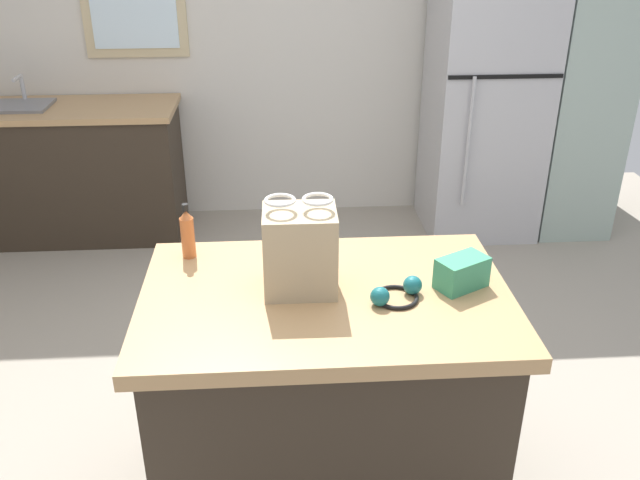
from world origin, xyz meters
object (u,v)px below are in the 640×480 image
object	(u,v)px
shopping_bag	(300,250)
small_box	(462,273)
refrigerator	(486,98)
kitchen_island	(325,401)
bottle	(188,234)
ear_defenders	(396,293)
tall_cabinet	(580,83)

from	to	relation	value
shopping_bag	small_box	xyz separation A→B (m)	(0.55, -0.02, -0.09)
refrigerator	kitchen_island	bearing A→B (deg)	-117.11
small_box	bottle	world-z (taller)	bottle
shopping_bag	bottle	size ratio (longest dim) A/B	1.58
shopping_bag	small_box	bearing A→B (deg)	-2.48
refrigerator	ear_defenders	world-z (taller)	refrigerator
shopping_bag	ear_defenders	size ratio (longest dim) A/B	1.63
tall_cabinet	small_box	distance (m)	2.82
bottle	shopping_bag	bearing A→B (deg)	-33.22
kitchen_island	tall_cabinet	world-z (taller)	tall_cabinet
tall_cabinet	ear_defenders	xyz separation A→B (m)	(-1.66, -2.50, -0.08)
kitchen_island	small_box	world-z (taller)	small_box
shopping_bag	kitchen_island	bearing A→B (deg)	-22.64
refrigerator	shopping_bag	size ratio (longest dim) A/B	5.59
kitchen_island	tall_cabinet	size ratio (longest dim) A/B	0.61
refrigerator	small_box	xyz separation A→B (m)	(-0.79, -2.43, 0.05)
refrigerator	tall_cabinet	xyz separation A→B (m)	(0.63, 0.00, 0.09)
kitchen_island	bottle	bearing A→B (deg)	148.49
shopping_bag	small_box	size ratio (longest dim) A/B	1.94
tall_cabinet	ear_defenders	world-z (taller)	tall_cabinet
kitchen_island	shopping_bag	distance (m)	0.61
bottle	ear_defenders	world-z (taller)	bottle
kitchen_island	refrigerator	xyz separation A→B (m)	(1.25, 2.44, 0.46)
tall_cabinet	ear_defenders	size ratio (longest dim) A/B	10.04
refrigerator	ear_defenders	xyz separation A→B (m)	(-1.02, -2.50, 0.02)
tall_cabinet	shopping_bag	xyz separation A→B (m)	(-1.97, -2.41, 0.05)
bottle	ear_defenders	bearing A→B (deg)	-26.25
shopping_bag	ear_defenders	xyz separation A→B (m)	(0.31, -0.09, -0.12)
refrigerator	small_box	bearing A→B (deg)	-107.99
refrigerator	small_box	distance (m)	2.56
small_box	bottle	bearing A→B (deg)	163.22
kitchen_island	shopping_bag	size ratio (longest dim) A/B	3.75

